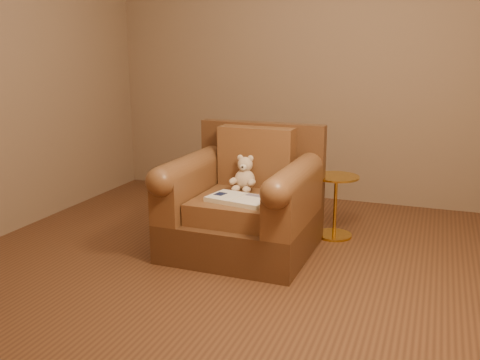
% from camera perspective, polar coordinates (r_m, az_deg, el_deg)
% --- Properties ---
extents(floor, '(4.00, 4.00, 0.00)m').
position_cam_1_polar(floor, '(3.79, -0.85, -9.35)').
color(floor, brown).
rests_on(floor, ground).
extents(room, '(4.02, 4.02, 2.71)m').
position_cam_1_polar(room, '(3.48, -0.96, 17.53)').
color(room, '#876B53').
rests_on(room, ground).
extents(armchair, '(1.04, 0.99, 0.92)m').
position_cam_1_polar(armchair, '(4.02, 0.49, -2.55)').
color(armchair, '#51301B').
rests_on(armchair, floor).
extents(teddy_bear, '(0.20, 0.22, 0.27)m').
position_cam_1_polar(teddy_bear, '(4.06, 0.46, 0.34)').
color(teddy_bear, beige).
rests_on(teddy_bear, armchair).
extents(guidebook, '(0.47, 0.33, 0.03)m').
position_cam_1_polar(guidebook, '(3.77, -0.12, -2.06)').
color(guidebook, beige).
rests_on(guidebook, armchair).
extents(side_table, '(0.36, 0.36, 0.51)m').
position_cam_1_polar(side_table, '(4.37, 10.12, -2.55)').
color(side_table, gold).
rests_on(side_table, floor).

